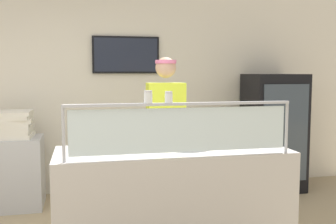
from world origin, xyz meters
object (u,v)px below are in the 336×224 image
Objects in this scene: pizza_server at (192,144)px; drink_fridge at (273,132)px; worker_figure at (166,131)px; pizza_box_stack at (10,124)px; pepper_flake_shaker at (169,98)px; parmesan_shaker at (148,98)px; pizza_tray at (187,146)px.

drink_fridge is at bearing 51.74° from pizza_server.
drink_fridge is at bearing 30.10° from worker_figure.
drink_fridge reaches higher than pizza_server.
pizza_box_stack is (-1.75, 1.61, 0.01)m from pizza_server.
pepper_flake_shaker is 2.84m from drink_fridge.
pizza_tray is at bearing 41.53° from parmesan_shaker.
pizza_server is at bearing -82.81° from worker_figure.
worker_figure is (-0.08, 0.66, 0.02)m from pizza_server.
worker_figure is 1.11× the size of drink_fridge.
pepper_flake_shaker is 0.17× the size of pizza_box_stack.
pepper_flake_shaker is at bearing -53.08° from pizza_box_stack.
pizza_box_stack is at bearing 143.68° from pizza_server.
pizza_server is at bearing 50.16° from pepper_flake_shaker.
pizza_server is at bearing -28.39° from pizza_tray.
pizza_server is 0.70m from parmesan_shaker.
worker_figure reaches higher than pizza_tray.
pizza_tray is at bearing 158.03° from pizza_server.
pizza_tray is at bearing -85.87° from worker_figure.
parmesan_shaker is 1.09× the size of pepper_flake_shaker.
drink_fridge is 3.39m from pizza_box_stack.
drink_fridge is 3.11× the size of pizza_box_stack.
pepper_flake_shaker is 2.47m from pizza_box_stack.
worker_figure reaches higher than parmesan_shaker.
pizza_box_stack is at bearing 137.00° from pizza_tray.
pizza_tray is at bearing 55.65° from pepper_flake_shaker.
pepper_flake_shaker is at bearing -124.35° from pizza_tray.
drink_fridge is (1.72, 1.00, -0.21)m from worker_figure.
worker_figure is 1.92m from pizza_box_stack.
pizza_tray is 5.09× the size of pepper_flake_shaker.
worker_figure is at bearing 78.78° from pepper_flake_shaker.
pizza_server is 2.34m from drink_fridge.
pizza_tray is 1.61× the size of pizza_server.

